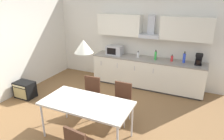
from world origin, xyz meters
TOP-DOWN VIEW (x-y plane):
  - ground_plane at (0.00, 0.00)m, footprint 7.24×7.36m
  - wall_back at (0.00, 2.50)m, footprint 5.79×0.10m
  - wall_left at (-2.46, 0.00)m, footprint 0.10×5.89m
  - kitchen_counter at (0.73, 2.13)m, footprint 3.27×0.67m
  - backsplash_tile at (0.73, 2.44)m, footprint 3.25×0.02m
  - upper_wall_cabinets at (0.73, 2.29)m, footprint 3.25×0.40m
  - microwave at (-0.31, 2.13)m, footprint 0.48×0.35m
  - coffee_maker at (2.10, 2.15)m, footprint 0.18×0.19m
  - bottle_green at (0.97, 2.10)m, footprint 0.06×0.06m
  - bottle_blue at (1.73, 2.18)m, footprint 0.07×0.07m
  - bottle_white at (0.44, 2.14)m, footprint 0.07×0.07m
  - bottle_red at (1.42, 2.16)m, footprint 0.07×0.07m
  - dining_table at (0.33, -0.61)m, footprint 1.68×0.83m
  - chair_far_left at (-0.05, 0.19)m, footprint 0.43×0.43m
  - chair_far_right at (0.71, 0.19)m, footprint 0.40×0.40m
  - guitar_amp at (-2.06, 0.09)m, footprint 0.52×0.37m
  - pendant_lamp at (0.33, -0.61)m, footprint 0.32×0.32m

SIDE VIEW (x-z plane):
  - ground_plane at x=0.00m, z-range -0.02..0.00m
  - guitar_amp at x=-2.06m, z-range 0.00..0.44m
  - kitchen_counter at x=0.73m, z-range 0.00..0.89m
  - chair_far_left at x=-0.05m, z-range 0.10..0.97m
  - chair_far_right at x=0.71m, z-range 0.10..0.97m
  - dining_table at x=0.33m, z-range 0.34..1.09m
  - bottle_red at x=1.42m, z-range 0.87..1.06m
  - bottle_white at x=0.44m, z-range 0.87..1.07m
  - bottle_green at x=0.97m, z-range 0.87..1.16m
  - bottle_blue at x=1.73m, z-range 0.86..1.17m
  - microwave at x=-0.31m, z-range 0.89..1.17m
  - coffee_maker at x=2.10m, z-range 0.89..1.19m
  - backsplash_tile at x=0.73m, z-range 0.89..1.45m
  - wall_back at x=0.00m, z-range 0.00..2.68m
  - wall_left at x=-2.46m, z-range 0.00..2.68m
  - upper_wall_cabinets at x=0.73m, z-range 1.47..2.09m
  - pendant_lamp at x=0.33m, z-range 1.71..1.93m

